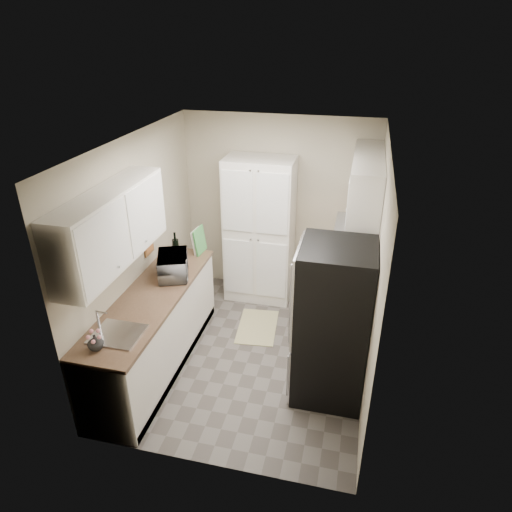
{
  "coord_description": "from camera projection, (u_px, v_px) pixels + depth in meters",
  "views": [
    {
      "loc": [
        1.06,
        -4.21,
        3.5
      ],
      "look_at": [
        0.03,
        0.15,
        1.22
      ],
      "focal_mm": 32.0,
      "sensor_mm": 36.0,
      "label": 1
    }
  ],
  "objects": [
    {
      "name": "ground",
      "position": [
        251.0,
        352.0,
        5.45
      ],
      "size": [
        3.2,
        3.2,
        0.0
      ],
      "primitive_type": "plane",
      "color": "#56514C",
      "rests_on": "ground"
    },
    {
      "name": "toaster_oven",
      "position": [
        351.0,
        241.0,
        5.8
      ],
      "size": [
        0.34,
        0.41,
        0.23
      ],
      "primitive_type": "cube",
      "rotation": [
        0.0,
        0.0,
        0.06
      ],
      "color": "silver",
      "rests_on": "countertop_right"
    },
    {
      "name": "fruit_basket",
      "position": [
        353.0,
        230.0,
        5.69
      ],
      "size": [
        0.32,
        0.32,
        0.11
      ],
      "primitive_type": null,
      "rotation": [
        0.0,
        0.0,
        -0.35
      ],
      "color": "orange",
      "rests_on": "toaster_oven"
    },
    {
      "name": "refrigerator",
      "position": [
        332.0,
        324.0,
        4.52
      ],
      "size": [
        0.7,
        0.72,
        1.7
      ],
      "primitive_type": "cube",
      "color": "#B7B7BC",
      "rests_on": "ground"
    },
    {
      "name": "room_shell",
      "position": [
        248.0,
        227.0,
        4.71
      ],
      "size": [
        2.64,
        3.24,
        2.52
      ],
      "color": "#B4A991",
      "rests_on": "ground"
    },
    {
      "name": "wine_bottle",
      "position": [
        176.0,
        247.0,
        5.56
      ],
      "size": [
        0.08,
        0.08,
        0.32
      ],
      "primitive_type": "cylinder",
      "color": "black",
      "rests_on": "countertop_left"
    },
    {
      "name": "flower_vase",
      "position": [
        95.0,
        342.0,
        4.02
      ],
      "size": [
        0.17,
        0.17,
        0.15
      ],
      "primitive_type": "imported",
      "rotation": [
        0.0,
        0.0,
        -0.2
      ],
      "color": "silver",
      "rests_on": "countertop_left"
    },
    {
      "name": "kitchen_mat",
      "position": [
        257.0,
        327.0,
        5.9
      ],
      "size": [
        0.55,
        0.81,
        0.01
      ],
      "primitive_type": "cube",
      "rotation": [
        0.0,
        0.0,
        0.1
      ],
      "color": "tan",
      "rests_on": "ground"
    },
    {
      "name": "base_cabinet_left",
      "position": [
        155.0,
        332.0,
        5.09
      ],
      "size": [
        0.6,
        2.3,
        0.88
      ],
      "primitive_type": "cube",
      "color": "silver",
      "rests_on": "ground"
    },
    {
      "name": "countertop_left",
      "position": [
        151.0,
        297.0,
        4.88
      ],
      "size": [
        0.63,
        2.33,
        0.04
      ],
      "primitive_type": "cube",
      "color": "brown",
      "rests_on": "base_cabinet_left"
    },
    {
      "name": "cutting_board",
      "position": [
        200.0,
        240.0,
        5.7
      ],
      "size": [
        0.04,
        0.27,
        0.33
      ],
      "primitive_type": "cube",
      "rotation": [
        0.0,
        0.0,
        -0.09
      ],
      "color": "#439548",
      "rests_on": "countertop_left"
    },
    {
      "name": "electric_range",
      "position": [
        339.0,
        311.0,
        5.37
      ],
      "size": [
        0.71,
        0.78,
        1.13
      ],
      "color": "#B7B7BC",
      "rests_on": "ground"
    },
    {
      "name": "base_cabinet_right",
      "position": [
        344.0,
        281.0,
        6.08
      ],
      "size": [
        0.6,
        0.8,
        0.88
      ],
      "primitive_type": "cube",
      "color": "silver",
      "rests_on": "ground"
    },
    {
      "name": "countertop_right",
      "position": [
        347.0,
        250.0,
        5.87
      ],
      "size": [
        0.63,
        0.83,
        0.04
      ],
      "primitive_type": "cube",
      "color": "brown",
      "rests_on": "base_cabinet_right"
    },
    {
      "name": "pantry_cabinet",
      "position": [
        260.0,
        231.0,
        6.18
      ],
      "size": [
        0.9,
        0.55,
        2.0
      ],
      "primitive_type": "cube",
      "color": "silver",
      "rests_on": "ground"
    },
    {
      "name": "microwave",
      "position": [
        173.0,
        266.0,
        5.18
      ],
      "size": [
        0.48,
        0.57,
        0.27
      ],
      "primitive_type": "imported",
      "rotation": [
        0.0,
        0.0,
        1.94
      ],
      "color": "silver",
      "rests_on": "countertop_left"
    }
  ]
}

